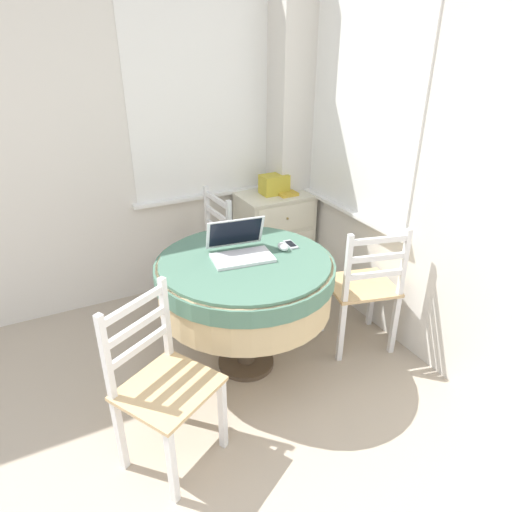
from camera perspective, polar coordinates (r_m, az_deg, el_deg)
name	(u,v)px	position (r m, az deg, el deg)	size (l,w,h in m)	color
corner_room_shell	(248,161)	(2.68, -1.03, 11.79)	(4.42, 4.56, 2.55)	silver
round_dining_table	(245,280)	(2.71, -1.38, -3.07)	(1.05, 1.05, 0.76)	#4C3D2D
laptop	(240,249)	(2.66, -2.04, 0.92)	(0.38, 0.32, 0.21)	silver
computer_mouse	(283,247)	(2.75, 3.39, 1.16)	(0.06, 0.09, 0.05)	white
cell_phone	(291,244)	(2.82, 4.36, 1.45)	(0.06, 0.13, 0.01)	#B2B7BC
dining_chair_near_back_window	(204,253)	(3.46, -6.52, 0.35)	(0.41, 0.44, 0.90)	tan
dining_chair_near_right_window	(363,288)	(3.06, 13.28, -3.95)	(0.51, 0.48, 0.90)	tan
dining_chair_camera_near	(162,385)	(2.29, -11.68, -15.47)	(0.56, 0.55, 0.90)	tan
corner_cabinet	(274,237)	(3.86, 2.25, 2.42)	(0.59, 0.44, 0.77)	silver
storage_box	(274,184)	(3.70, 2.28, 8.95)	(0.22, 0.14, 0.15)	gold
book_on_cabinet	(283,191)	(3.74, 3.41, 8.09)	(0.15, 0.26, 0.02)	gold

